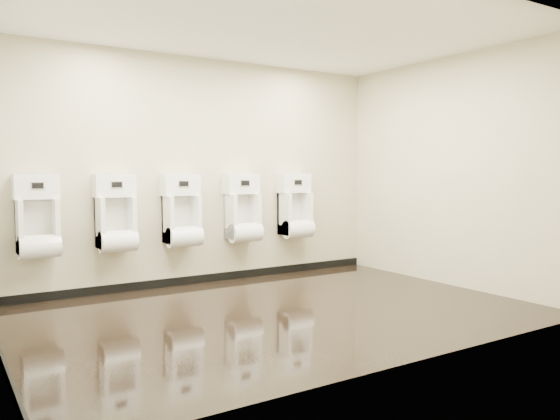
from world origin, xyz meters
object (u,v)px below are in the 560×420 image
Objects in this scene: urinal_0 at (38,223)px; urinal_2 at (182,216)px; urinal_3 at (243,213)px; urinal_4 at (295,211)px; urinal_1 at (116,219)px.

urinal_2 is at bearing 0.00° from urinal_0.
urinal_4 is at bearing 0.00° from urinal_3.
urinal_4 is (0.81, 0.00, 0.00)m from urinal_3.
urinal_2 is at bearing 180.00° from urinal_4.
urinal_0 is 3.24m from urinal_4.
urinal_2 and urinal_3 have the same top height.
urinal_0 is 1.60m from urinal_2.
urinal_1 is (0.81, 0.00, 0.00)m from urinal_0.
urinal_1 and urinal_2 have the same top height.
urinal_4 is at bearing 0.00° from urinal_1.
urinal_2 is at bearing 180.00° from urinal_3.
urinal_0 and urinal_1 have the same top height.
urinal_0 is 1.00× the size of urinal_3.
urinal_4 is (3.24, 0.00, 0.00)m from urinal_0.
urinal_0 is 1.00× the size of urinal_4.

